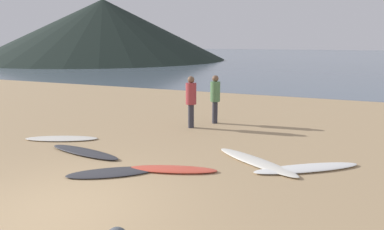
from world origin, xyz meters
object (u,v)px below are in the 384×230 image
Objects in this scene: surfboard_3 at (173,169)px; person_0 at (191,98)px; surfboard_4 at (256,161)px; surfboard_1 at (84,152)px; surfboard_0 at (62,138)px; surfboard_5 at (307,168)px; surfboard_2 at (112,172)px; person_1 at (215,95)px.

person_0 is at bearing 89.51° from surfboard_3.
surfboard_4 is (1.68, 1.22, 0.00)m from surfboard_3.
surfboard_1 is at bearing -135.97° from surfboard_4.
surfboard_5 is (7.11, 0.23, 0.01)m from surfboard_0.
surfboard_3 is (1.22, 0.67, 0.01)m from surfboard_2.
surfboard_3 reaches higher than surfboard_5.
surfboard_1 is 1.35× the size of person_1.
surfboard_0 is 5.92m from surfboard_4.
surfboard_1 is at bearing -49.55° from surfboard_0.
surfboard_3 is at bearing 6.58° from person_1.
surfboard_0 is 0.94× the size of surfboard_1.
surfboard_0 is 0.88× the size of surfboard_4.
surfboard_4 reaches higher than surfboard_2.
person_0 is (0.12, 4.50, 1.02)m from surfboard_2.
surfboard_0 is 7.11m from surfboard_5.
surfboard_3 is at bearing 169.44° from surfboard_5.
surfboard_3 is 1.18× the size of person_1.
person_0 reaches higher than surfboard_2.
surfboard_2 is 3.46m from surfboard_4.
surfboard_0 is 1.11× the size of surfboard_2.
surfboard_4 is 4.29m from person_1.
person_1 is (-2.22, 3.53, 0.99)m from surfboard_4.
person_0 is (-2.79, 2.61, 1.01)m from surfboard_4.
surfboard_3 is at bearing -112.90° from surfboard_4.
surfboard_2 is 4.62m from person_0.
surfboard_4 is at bearing -17.25° from person_0.
person_0 reaches higher than surfboard_3.
surfboard_2 is at bearing -167.63° from surfboard_3.
surfboard_3 is 4.88m from person_1.
surfboard_0 is at bearing 116.36° from surfboard_2.
surfboard_1 is 1.74m from surfboard_2.
person_1 is at bearing 100.34° from surfboard_5.
surfboard_4 is at bearing 147.27° from surfboard_5.
surfboard_1 and surfboard_4 have the same top height.
person_0 reaches higher than surfboard_0.
surfboard_1 reaches higher than surfboard_5.
surfboard_2 is at bearing -51.15° from surfboard_0.
surfboard_3 is (4.23, -1.02, 0.01)m from surfboard_0.
surfboard_1 is 1.32× the size of person_0.
surfboard_4 is at bearing -19.94° from surfboard_0.
surfboard_4 is 1.43× the size of person_1.
surfboard_3 is at bearing -48.06° from person_0.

